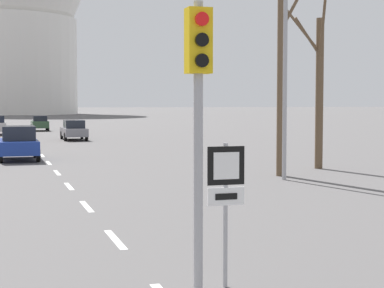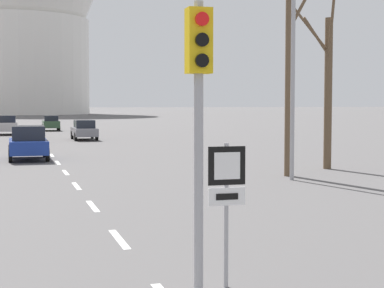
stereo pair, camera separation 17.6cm
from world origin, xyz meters
name	(u,v)px [view 1 (the left image)]	position (x,y,z in m)	size (l,w,h in m)	color
lane_stripe_2	(115,239)	(0.00, 11.06, 0.00)	(0.16, 2.00, 0.01)	silver
lane_stripe_3	(87,206)	(0.00, 15.56, 0.00)	(0.16, 2.00, 0.01)	silver
lane_stripe_4	(69,186)	(0.00, 20.06, 0.00)	(0.16, 2.00, 0.01)	silver
lane_stripe_5	(57,173)	(0.00, 24.56, 0.00)	(0.16, 2.00, 0.01)	silver
lane_stripe_6	(49,163)	(0.00, 29.06, 0.00)	(0.16, 2.00, 0.01)	silver
lane_stripe_7	(42,156)	(0.00, 33.56, 0.00)	(0.16, 2.00, 0.01)	silver
lane_stripe_8	(37,150)	(0.00, 38.06, 0.00)	(0.16, 2.00, 0.01)	silver
lane_stripe_9	(33,145)	(0.00, 42.56, 0.00)	(0.16, 2.00, 0.01)	silver
traffic_signal_centre_tall	(198,90)	(0.51, 6.84, 3.07)	(0.36, 0.34, 4.38)	#9E9EA3
route_sign_post	(226,190)	(1.03, 7.09, 1.53)	(0.60, 0.08, 2.26)	#9E9EA3
street_lamp_right	(277,28)	(7.58, 19.65, 5.62)	(2.18, 0.36, 9.30)	#9E9EA3
sedan_near_right	(19,143)	(-1.31, 31.09, 0.87)	(1.94, 4.22, 1.73)	navy
sedan_mid_centre	(74,130)	(3.37, 47.90, 0.79)	(1.78, 4.52, 1.55)	slate
sedan_far_left	(40,123)	(1.90, 65.35, 0.79)	(1.71, 3.81, 1.56)	#2D4C33
bare_tree_right_near	(318,85)	(11.09, 22.97, 3.65)	(1.48, 3.37, 7.78)	brown
bare_tree_right_far	(281,55)	(8.33, 20.83, 4.73)	(3.40, 4.00, 10.20)	brown
capitol_dome	(4,5)	(0.00, 167.11, 27.45)	(39.90, 39.90, 56.35)	silver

